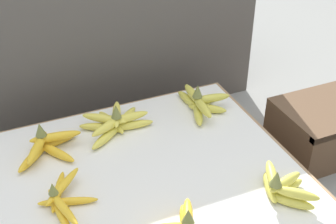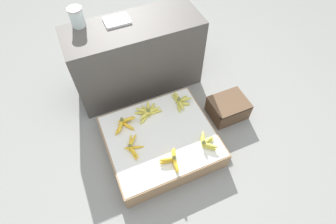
# 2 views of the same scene
# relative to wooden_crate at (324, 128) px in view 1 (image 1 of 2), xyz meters

# --- Properties ---
(ground_plane) EXTENTS (10.00, 10.00, 0.00)m
(ground_plane) POSITION_rel_wooden_crate_xyz_m (-0.73, -0.08, -0.09)
(ground_plane) COLOR gray
(display_platform) EXTENTS (0.90, 0.81, 0.18)m
(display_platform) POSITION_rel_wooden_crate_xyz_m (-0.73, -0.08, -0.00)
(display_platform) COLOR #997551
(display_platform) RESTS_ON ground_plane
(back_vendor_table) EXTENTS (1.22, 0.47, 0.74)m
(back_vendor_table) POSITION_rel_wooden_crate_xyz_m (-0.64, 0.71, 0.27)
(back_vendor_table) COLOR #4C4742
(back_vendor_table) RESTS_ON ground_plane
(wooden_crate) EXTENTS (0.34, 0.28, 0.19)m
(wooden_crate) POSITION_rel_wooden_crate_xyz_m (0.00, 0.00, 0.00)
(wooden_crate) COLOR brown
(wooden_crate) RESTS_ON ground_plane
(banana_bunch_front_midright) EXTENTS (0.14, 0.20, 0.10)m
(banana_bunch_front_midright) POSITION_rel_wooden_crate_xyz_m (-0.41, -0.31, 0.12)
(banana_bunch_front_midright) COLOR gold
(banana_bunch_front_midright) RESTS_ON display_platform
(banana_bunch_middle_left) EXTENTS (0.16, 0.25, 0.08)m
(banana_bunch_middle_left) POSITION_rel_wooden_crate_xyz_m (-0.98, -0.10, 0.11)
(banana_bunch_middle_left) COLOR gold
(banana_bunch_middle_left) RESTS_ON display_platform
(banana_bunch_back_left) EXTENTS (0.22, 0.16, 0.10)m
(banana_bunch_back_left) POSITION_rel_wooden_crate_xyz_m (-0.98, 0.14, 0.12)
(banana_bunch_back_left) COLOR gold
(banana_bunch_back_left) RESTS_ON display_platform
(banana_bunch_back_midleft) EXTENTS (0.24, 0.21, 0.10)m
(banana_bunch_back_midleft) POSITION_rel_wooden_crate_xyz_m (-0.74, 0.18, 0.12)
(banana_bunch_back_midleft) COLOR #DBCC4C
(banana_bunch_back_midleft) RESTS_ON display_platform
(banana_bunch_back_midright) EXTENTS (0.17, 0.24, 0.11)m
(banana_bunch_back_midright) POSITION_rel_wooden_crate_xyz_m (-0.43, 0.17, 0.12)
(banana_bunch_back_midright) COLOR gold
(banana_bunch_back_midright) RESTS_ON display_platform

